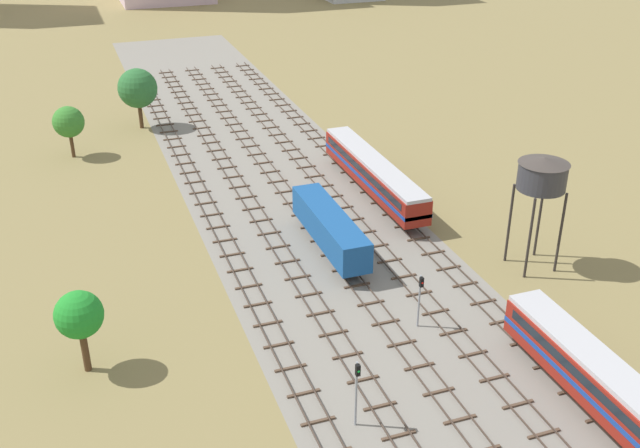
{
  "coord_description": "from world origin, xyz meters",
  "views": [
    {
      "loc": [
        -21.48,
        -7.08,
        33.69
      ],
      "look_at": [
        0.0,
        53.06,
        1.5
      ],
      "focal_mm": 41.58,
      "sensor_mm": 36.0,
      "label": 1
    }
  ],
  "objects_px": {
    "signal_post_near": "(357,386)",
    "signal_post_mid": "(420,294)",
    "passenger_coach_centre_right_nearest": "(620,399)",
    "freight_boxcar_centre_left_near": "(330,227)",
    "water_tower": "(542,175)",
    "passenger_coach_centre_right_mid": "(373,172)"
  },
  "relations": [
    {
      "from": "signal_post_near",
      "to": "signal_post_mid",
      "type": "height_order",
      "value": "signal_post_near"
    },
    {
      "from": "passenger_coach_centre_right_nearest",
      "to": "signal_post_mid",
      "type": "bearing_deg",
      "value": 114.13
    },
    {
      "from": "freight_boxcar_centre_left_near",
      "to": "signal_post_mid",
      "type": "distance_m",
      "value": 14.32
    },
    {
      "from": "freight_boxcar_centre_left_near",
      "to": "signal_post_mid",
      "type": "bearing_deg",
      "value": -81.07
    },
    {
      "from": "passenger_coach_centre_right_nearest",
      "to": "signal_post_mid",
      "type": "relative_size",
      "value": 4.71
    },
    {
      "from": "passenger_coach_centre_right_nearest",
      "to": "signal_post_near",
      "type": "distance_m",
      "value": 16.75
    },
    {
      "from": "water_tower",
      "to": "freight_boxcar_centre_left_near",
      "type": "bearing_deg",
      "value": 151.25
    },
    {
      "from": "passenger_coach_centre_right_nearest",
      "to": "freight_boxcar_centre_left_near",
      "type": "xyz_separation_m",
      "value": [
        -8.9,
        29.05,
        -0.16
      ]
    },
    {
      "from": "freight_boxcar_centre_left_near",
      "to": "water_tower",
      "type": "relative_size",
      "value": 1.33
    },
    {
      "from": "passenger_coach_centre_right_nearest",
      "to": "signal_post_mid",
      "type": "xyz_separation_m",
      "value": [
        -6.68,
        14.92,
        0.39
      ]
    },
    {
      "from": "signal_post_near",
      "to": "signal_post_mid",
      "type": "bearing_deg",
      "value": 44.76
    },
    {
      "from": "signal_post_near",
      "to": "water_tower",
      "type": "bearing_deg",
      "value": 31.81
    },
    {
      "from": "water_tower",
      "to": "signal_post_near",
      "type": "bearing_deg",
      "value": -148.19
    },
    {
      "from": "passenger_coach_centre_right_mid",
      "to": "signal_post_near",
      "type": "distance_m",
      "value": 36.86
    },
    {
      "from": "passenger_coach_centre_right_nearest",
      "to": "passenger_coach_centre_right_mid",
      "type": "bearing_deg",
      "value": 90.0
    },
    {
      "from": "water_tower",
      "to": "passenger_coach_centre_right_nearest",
      "type": "bearing_deg",
      "value": -109.59
    },
    {
      "from": "passenger_coach_centre_right_mid",
      "to": "signal_post_mid",
      "type": "relative_size",
      "value": 4.71
    },
    {
      "from": "passenger_coach_centre_right_nearest",
      "to": "passenger_coach_centre_right_mid",
      "type": "height_order",
      "value": "same"
    },
    {
      "from": "water_tower",
      "to": "signal_post_near",
      "type": "height_order",
      "value": "water_tower"
    },
    {
      "from": "freight_boxcar_centre_left_near",
      "to": "water_tower",
      "type": "height_order",
      "value": "water_tower"
    },
    {
      "from": "passenger_coach_centre_right_nearest",
      "to": "freight_boxcar_centre_left_near",
      "type": "height_order",
      "value": "passenger_coach_centre_right_nearest"
    },
    {
      "from": "freight_boxcar_centre_left_near",
      "to": "signal_post_near",
      "type": "distance_m",
      "value": 23.93
    }
  ]
}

